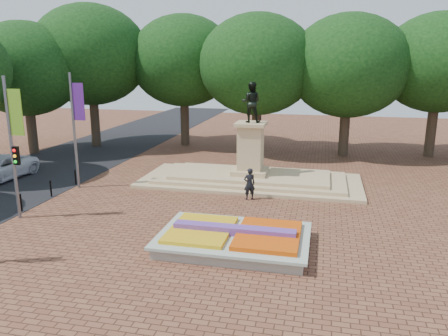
# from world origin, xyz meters

# --- Properties ---
(ground) EXTENTS (90.00, 90.00, 0.00)m
(ground) POSITION_xyz_m (0.00, 0.00, 0.00)
(ground) COLOR brown
(ground) RESTS_ON ground
(asphalt_street) EXTENTS (9.00, 90.00, 0.02)m
(asphalt_street) POSITION_xyz_m (-15.00, 5.00, 0.01)
(asphalt_street) COLOR black
(asphalt_street) RESTS_ON ground
(flower_bed) EXTENTS (6.30, 4.30, 0.91)m
(flower_bed) POSITION_xyz_m (1.03, -2.00, 0.38)
(flower_bed) COLOR gray
(flower_bed) RESTS_ON ground
(monument) EXTENTS (14.00, 6.00, 6.40)m
(monument) POSITION_xyz_m (0.00, 8.00, 0.88)
(monument) COLOR tan
(monument) RESTS_ON ground
(tree_row_back) EXTENTS (44.80, 8.80, 10.43)m
(tree_row_back) POSITION_xyz_m (2.33, 18.00, 6.67)
(tree_row_back) COLOR #392C1F
(tree_row_back) RESTS_ON ground
(banner_poles) EXTENTS (0.88, 11.17, 7.00)m
(banner_poles) POSITION_xyz_m (-10.08, -1.31, 3.88)
(banner_poles) COLOR slate
(banner_poles) RESTS_ON ground
(bollard_row) EXTENTS (0.12, 13.12, 0.98)m
(bollard_row) POSITION_xyz_m (-10.70, -1.50, 0.53)
(bollard_row) COLOR black
(bollard_row) RESTS_ON ground
(pedestrian) EXTENTS (0.79, 0.69, 1.83)m
(pedestrian) POSITION_xyz_m (0.55, 4.50, 0.91)
(pedestrian) COLOR black
(pedestrian) RESTS_ON ground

